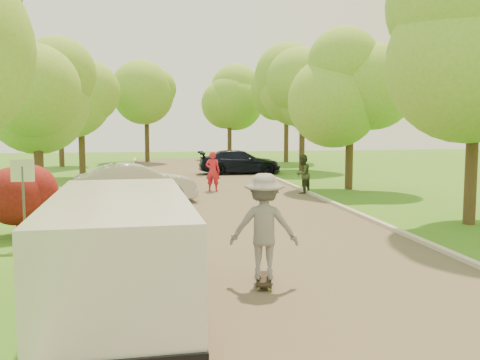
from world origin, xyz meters
TOP-DOWN VIEW (x-y plane):
  - ground at (0.00, 0.00)m, footprint 100.00×100.00m
  - road at (0.00, 8.00)m, footprint 8.00×60.00m
  - curb_left at (-4.05, 8.00)m, footprint 0.18×60.00m
  - curb_right at (4.05, 8.00)m, footprint 0.18×60.00m
  - street_sign at (-5.80, 4.00)m, footprint 0.55×0.06m
  - red_shrub at (-6.30, 5.50)m, footprint 1.70×1.70m
  - tree_l_midb at (-6.81, 12.00)m, footprint 4.30×4.20m
  - tree_l_far at (-6.39, 22.00)m, footprint 4.92×4.80m
  - tree_r_midb at (6.60, 14.00)m, footprint 4.51×4.40m
  - tree_r_far at (7.23, 24.00)m, footprint 5.33×5.20m
  - tree_bg_a at (-8.78, 30.00)m, footprint 5.12×5.00m
  - tree_bg_b at (8.22, 32.00)m, footprint 5.12×5.00m
  - tree_bg_c at (-2.79, 34.00)m, footprint 4.92×4.80m
  - tree_bg_d at (4.22, 36.00)m, footprint 5.12×5.00m
  - minivan at (-3.20, -1.35)m, footprint 2.20×5.24m
  - silver_sedan at (-3.30, 11.14)m, footprint 4.77×2.15m
  - dark_sedan at (2.62, 22.44)m, footprint 5.03×2.11m
  - longboard at (-0.64, -0.04)m, footprint 0.49×1.06m
  - skateboarder at (-0.64, -0.04)m, footprint 1.41×0.99m
  - person_striped at (0.03, 14.20)m, footprint 0.77×0.64m
  - person_olive at (3.80, 12.75)m, footprint 1.05×1.03m

SIDE VIEW (x-z plane):
  - ground at x=0.00m, z-range 0.00..0.00m
  - road at x=0.00m, z-range 0.00..0.01m
  - curb_left at x=-4.05m, z-range 0.00..0.12m
  - curb_right at x=4.05m, z-range 0.00..0.12m
  - longboard at x=-0.64m, z-range 0.05..0.17m
  - dark_sedan at x=2.62m, z-range 0.00..1.45m
  - silver_sedan at x=-3.30m, z-range 0.00..1.52m
  - person_olive at x=3.80m, z-range 0.00..1.70m
  - person_striped at x=0.03m, z-range 0.00..1.81m
  - minivan at x=-3.20m, z-range 0.05..1.98m
  - red_shrub at x=-6.30m, z-range 0.12..2.07m
  - skateboarder at x=-0.64m, z-range 0.13..2.12m
  - street_sign at x=-5.80m, z-range 0.48..2.65m
  - tree_l_midb at x=-6.81m, z-range 1.28..7.89m
  - tree_r_midb at x=6.60m, z-range 1.38..8.38m
  - tree_bg_c at x=-2.79m, z-range 1.35..8.69m
  - tree_bg_a at x=-8.78m, z-range 1.45..9.18m
  - tree_bg_d at x=4.22m, z-range 1.45..9.18m
  - tree_l_far at x=-6.39m, z-range 1.57..9.36m
  - tree_bg_b at x=8.22m, z-range 1.56..9.51m
  - tree_r_far at x=7.23m, z-range 1.66..10.00m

